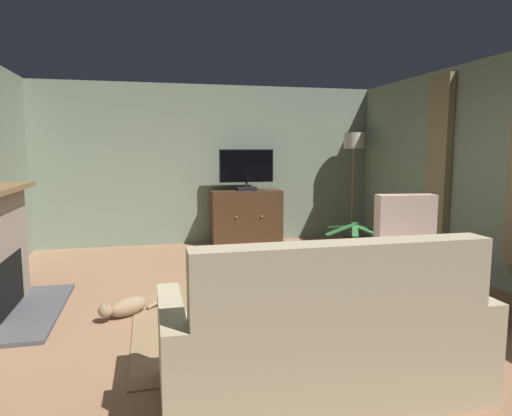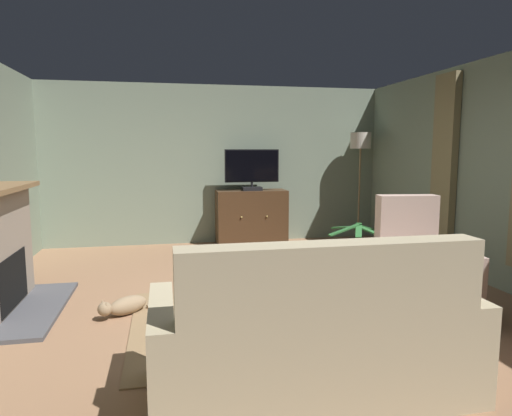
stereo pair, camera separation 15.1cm
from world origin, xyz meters
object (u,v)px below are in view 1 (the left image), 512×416
coffee_table (280,285)px  floor_lamp (354,152)px  cat (125,307)px  television (246,169)px  tv_remote (291,282)px  sofa_floral (324,344)px  armchair_beside_cabinet (415,276)px  potted_plant_small_fern_corner (354,256)px  tv_cabinet (246,219)px

coffee_table → floor_lamp: floor_lamp is taller
cat → television: bearing=58.2°
tv_remote → sofa_floral: sofa_floral is taller
tv_remote → cat: bearing=-110.4°
armchair_beside_cabinet → potted_plant_small_fern_corner: 1.70m
coffee_table → armchair_beside_cabinet: armchair_beside_cabinet is taller
coffee_table → potted_plant_small_fern_corner: bearing=47.5°
armchair_beside_cabinet → floor_lamp: bearing=74.9°
cat → floor_lamp: floor_lamp is taller
tv_cabinet → cat: 3.55m
sofa_floral → cat: 2.22m
tv_cabinet → potted_plant_small_fern_corner: 2.16m
coffee_table → armchair_beside_cabinet: 1.40m
tv_remote → armchair_beside_cabinet: armchair_beside_cabinet is taller
cat → floor_lamp: (3.74, 2.93, 1.45)m
tv_cabinet → floor_lamp: size_ratio=0.62×
potted_plant_small_fern_corner → floor_lamp: size_ratio=0.42×
television → floor_lamp: bearing=-1.1°
television → sofa_floral: television is taller
television → cat: size_ratio=1.42×
armchair_beside_cabinet → floor_lamp: (0.92, 3.42, 1.19)m
coffee_table → sofa_floral: bearing=-93.5°
television → tv_remote: television is taller
tv_cabinet → television: size_ratio=1.30×
coffee_table → tv_remote: 0.14m
sofa_floral → coffee_table: bearing=86.5°
armchair_beside_cabinet → cat: (-2.81, 0.49, -0.26)m
tv_remote → sofa_floral: (-0.14, -1.16, -0.07)m
potted_plant_small_fern_corner → coffee_table: bearing=-132.5°
sofa_floral → armchair_beside_cabinet: (1.48, 1.27, 0.00)m
tv_cabinet → coffee_table: tv_cabinet is taller
tv_cabinet → sofa_floral: size_ratio=0.56×
tv_cabinet → tv_remote: (-0.36, -3.62, -0.02)m
sofa_floral → floor_lamp: bearing=62.8°
television → floor_lamp: size_ratio=0.48×
tv_cabinet → floor_lamp: bearing=-2.7°
armchair_beside_cabinet → floor_lamp: 3.74m
sofa_floral → potted_plant_small_fern_corner: size_ratio=2.64×
tv_cabinet → potted_plant_small_fern_corner: (1.12, -1.83, -0.28)m
tv_remote → sofa_floral: bearing=-5.1°
tv_cabinet → floor_lamp: (1.90, -0.09, 1.11)m
tv_cabinet → potted_plant_small_fern_corner: bearing=-58.5°
armchair_beside_cabinet → cat: armchair_beside_cabinet is taller
television → coffee_table: bearing=-97.1°
sofa_floral → armchair_beside_cabinet: armchair_beside_cabinet is taller
television → tv_remote: 3.69m
television → tv_remote: bearing=-95.8°
tv_cabinet → tv_remote: bearing=-95.7°
cat → potted_plant_small_fern_corner: bearing=22.0°
tv_cabinet → cat: bearing=-121.4°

